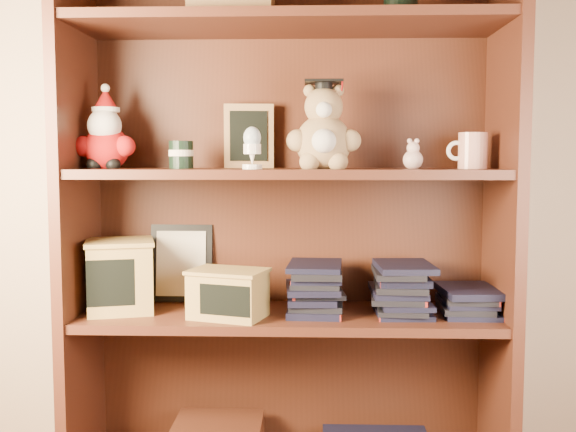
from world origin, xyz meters
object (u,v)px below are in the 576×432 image
at_px(bookcase, 288,229).
at_px(teacher_mug, 472,151).
at_px(grad_teddy_bear, 324,134).
at_px(treats_box, 120,275).

xyz_separation_m(bookcase, teacher_mug, (0.50, -0.05, 0.22)).
bearing_deg(grad_teddy_bear, bookcase, 149.72).
relative_size(bookcase, grad_teddy_bear, 6.53).
bearing_deg(grad_teddy_bear, teacher_mug, 1.06).
distance_m(teacher_mug, treats_box, 1.03).
bearing_deg(bookcase, teacher_mug, -5.78).
relative_size(teacher_mug, treats_box, 0.49).
bearing_deg(treats_box, teacher_mug, 0.05).
height_order(grad_teddy_bear, treats_box, grad_teddy_bear).
height_order(teacher_mug, treats_box, teacher_mug).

